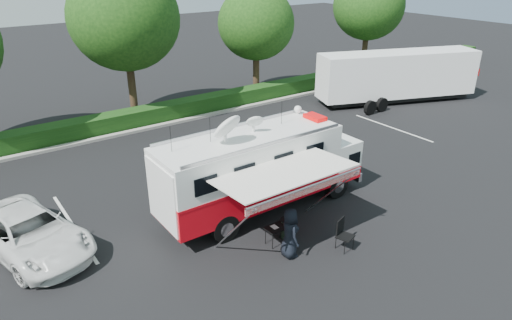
% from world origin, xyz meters
% --- Properties ---
extents(ground_plane, '(120.00, 120.00, 0.00)m').
position_xyz_m(ground_plane, '(0.00, 0.00, 0.00)').
color(ground_plane, black).
rests_on(ground_plane, ground).
extents(back_border, '(60.00, 6.14, 8.87)m').
position_xyz_m(back_border, '(1.14, 12.90, 5.00)').
color(back_border, '#9E998E').
rests_on(back_border, ground_plane).
extents(stall_lines, '(24.12, 5.50, 0.01)m').
position_xyz_m(stall_lines, '(-0.50, 3.00, 0.00)').
color(stall_lines, silver).
rests_on(stall_lines, ground_plane).
extents(command_truck, '(8.52, 2.34, 4.09)m').
position_xyz_m(command_truck, '(-0.07, -0.00, 1.75)').
color(command_truck, black).
rests_on(command_truck, ground_plane).
extents(awning, '(4.65, 2.42, 2.81)m').
position_xyz_m(awning, '(-0.84, -2.44, 2.63)').
color(awning, silver).
rests_on(awning, ground_plane).
extents(white_suv, '(3.73, 5.65, 1.44)m').
position_xyz_m(white_suv, '(-8.03, 2.21, 0.00)').
color(white_suv, silver).
rests_on(white_suv, ground_plane).
extents(person, '(0.74, 0.96, 1.76)m').
position_xyz_m(person, '(-1.16, -3.00, 0.00)').
color(person, black).
rests_on(person, ground_plane).
extents(folding_table, '(0.78, 0.55, 0.66)m').
position_xyz_m(folding_table, '(-1.08, -2.20, 0.61)').
color(folding_table, black).
rests_on(folding_table, ground_plane).
extents(folding_chair, '(0.65, 0.68, 1.08)m').
position_xyz_m(folding_chair, '(0.58, -3.70, 0.65)').
color(folding_chair, black).
rests_on(folding_chair, ground_plane).
extents(trash_bin, '(0.50, 0.50, 0.75)m').
position_xyz_m(trash_bin, '(-0.54, -2.13, 0.38)').
color(trash_bin, black).
rests_on(trash_bin, ground_plane).
extents(semi_trailer, '(10.88, 5.97, 3.33)m').
position_xyz_m(semi_trailer, '(15.84, 6.35, 1.75)').
color(semi_trailer, white).
rests_on(semi_trailer, ground_plane).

